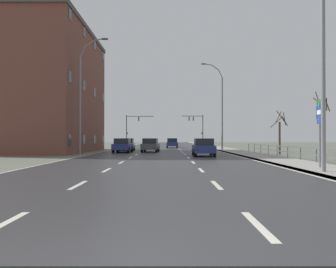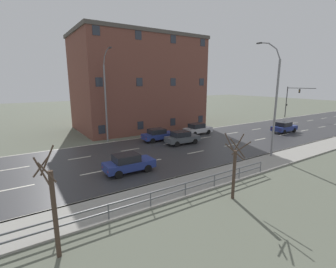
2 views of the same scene
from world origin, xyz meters
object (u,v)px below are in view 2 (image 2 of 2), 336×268
object	(u,v)px
car_mid_centre	(182,138)
brick_building	(138,83)
traffic_signal_left	(292,97)
car_far_right	(158,135)
street_lamp_midground	(274,102)
car_far_left	(129,163)
street_lamp_left_bank	(106,98)
car_near_left	(198,129)
car_distant	(284,127)

from	to	relation	value
car_mid_centre	brick_building	xyz separation A→B (m)	(-13.04, 0.82, 6.36)
traffic_signal_left	car_far_right	world-z (taller)	traffic_signal_left
traffic_signal_left	brick_building	size ratio (longest dim) A/B	0.33
street_lamp_midground	car_far_left	distance (m)	14.92
traffic_signal_left	car_mid_centre	xyz separation A→B (m)	(5.53, -32.10, -3.41)
street_lamp_left_bank	car_far_left	xyz separation A→B (m)	(11.24, -2.23, -4.59)
traffic_signal_left	car_near_left	distance (m)	27.25
car_far_right	car_far_left	size ratio (longest dim) A/B	1.01
car_mid_centre	car_distant	distance (m)	16.93
brick_building	car_near_left	bearing A→B (deg)	23.89
street_lamp_left_bank	car_near_left	distance (m)	13.28
traffic_signal_left	car_mid_centre	size ratio (longest dim) A/B	1.51
street_lamp_midground	traffic_signal_left	bearing A→B (deg)	117.35
car_near_left	car_mid_centre	xyz separation A→B (m)	(3.26, -5.16, 0.00)
car_far_left	brick_building	world-z (taller)	brick_building
car_mid_centre	street_lamp_left_bank	bearing A→B (deg)	-127.81
street_lamp_midground	traffic_signal_left	size ratio (longest dim) A/B	1.76
street_lamp_midground	car_far_right	bearing A→B (deg)	-152.51
car_distant	car_far_right	bearing A→B (deg)	-106.76
car_far_right	car_far_left	xyz separation A→B (m)	(8.08, -7.63, 0.00)
traffic_signal_left	street_lamp_left_bank	bearing A→B (deg)	-90.85
car_near_left	car_far_left	distance (m)	16.62
street_lamp_midground	car_mid_centre	bearing A→B (deg)	-152.66
car_far_right	traffic_signal_left	bearing A→B (deg)	96.34
street_lamp_midground	street_lamp_left_bank	world-z (taller)	street_lamp_midground
traffic_signal_left	car_far_left	xyz separation A→B (m)	(10.66, -41.30, -3.41)
street_lamp_midground	car_mid_centre	xyz separation A→B (m)	(-8.74, -4.52, -4.63)
car_mid_centre	traffic_signal_left	bearing A→B (deg)	103.21
car_mid_centre	brick_building	world-z (taller)	brick_building
car_far_left	brick_building	xyz separation A→B (m)	(-18.16, 10.02, 6.36)
street_lamp_left_bank	brick_building	distance (m)	10.57
car_near_left	car_far_left	world-z (taller)	same
street_lamp_midground	car_near_left	xyz separation A→B (m)	(-11.99, 0.64, -4.63)
car_far_left	brick_building	distance (m)	21.70
car_far_right	car_near_left	world-z (taller)	same
street_lamp_midground	street_lamp_left_bank	distance (m)	18.77
car_far_left	brick_building	size ratio (longest dim) A/B	0.21
car_near_left	street_lamp_left_bank	bearing A→B (deg)	-104.61
street_lamp_midground	street_lamp_left_bank	xyz separation A→B (m)	(-14.85, -11.49, -0.04)
car_near_left	brick_building	distance (m)	12.44
car_mid_centre	car_far_left	distance (m)	10.53
brick_building	street_lamp_midground	bearing A→B (deg)	9.63
traffic_signal_left	brick_building	world-z (taller)	brick_building
traffic_signal_left	car_near_left	bearing A→B (deg)	-85.18
car_far_left	street_lamp_left_bank	bearing A→B (deg)	169.29
street_lamp_midground	traffic_signal_left	world-z (taller)	street_lamp_midground
car_near_left	car_distant	distance (m)	12.99
car_mid_centre	car_near_left	bearing A→B (deg)	125.72
traffic_signal_left	car_far_right	distance (m)	33.94
street_lamp_midground	car_near_left	bearing A→B (deg)	176.95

